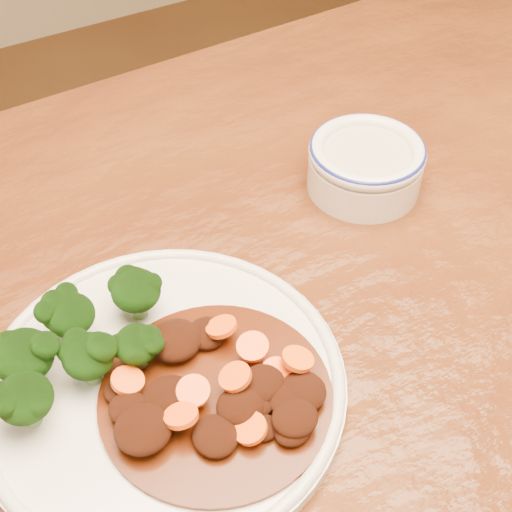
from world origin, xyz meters
TOP-DOWN VIEW (x-y plane):
  - dining_table at (-0.00, 0.00)m, footprint 1.53×0.95m
  - dinner_plate at (-0.21, -0.03)m, footprint 0.30×0.30m
  - broccoli_florets at (-0.27, 0.02)m, footprint 0.16×0.10m
  - mince_stew at (-0.18, -0.07)m, footprint 0.19×0.19m
  - dip_bowl at (0.09, 0.10)m, footprint 0.12×0.12m

SIDE VIEW (x-z plane):
  - dining_table at x=0.00m, z-range 0.30..1.05m
  - dinner_plate at x=-0.21m, z-range 0.75..0.77m
  - mince_stew at x=-0.18m, z-range 0.76..0.79m
  - dip_bowl at x=0.09m, z-range 0.75..0.81m
  - broccoli_florets at x=-0.27m, z-range 0.77..0.82m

